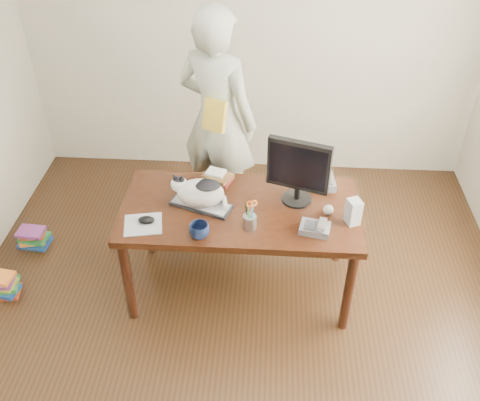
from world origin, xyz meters
The scene contains 18 objects.
room centered at (0.00, 0.00, 1.35)m, with size 4.50×4.50×4.50m.
desk centered at (0.00, 0.68, 0.60)m, with size 1.60×0.80×0.75m.
keyboard centered at (-0.26, 0.60, 0.76)m, with size 0.45×0.29×0.03m.
cat centered at (-0.28, 0.60, 0.87)m, with size 0.41×0.29×0.23m.
monitor centered at (0.37, 0.69, 1.02)m, with size 0.41×0.26×0.47m.
pen_cup centered at (0.07, 0.40, 0.81)m, with size 0.11×0.11×0.22m.
mousepad centered at (-0.62, 0.38, 0.75)m, with size 0.28×0.26×0.01m.
mouse centered at (-0.60, 0.40, 0.77)m, with size 0.12×0.09×0.04m.
coffee_mug centered at (-0.24, 0.29, 0.80)m, with size 0.13×0.13×0.10m, color black.
phone centered at (0.49, 0.39, 0.78)m, with size 0.21×0.17×0.09m.
speaker centered at (0.73, 0.49, 0.84)m, with size 0.11×0.11×0.18m.
baseball centered at (0.58, 0.57, 0.78)m, with size 0.07×0.07×0.07m.
book_stack centered at (-0.18, 0.90, 0.78)m, with size 0.24×0.22×0.08m.
calculator centered at (0.57, 0.90, 0.78)m, with size 0.17×0.21×0.06m.
person centered at (-0.24, 1.48, 0.92)m, with size 0.67×0.44×1.83m, color silver.
held_book centered at (-0.24, 1.31, 1.05)m, with size 0.20×0.17×0.24m.
book_pile_a centered at (-1.75, 0.40, 0.09)m, with size 0.27×0.22×0.18m.
book_pile_b centered at (-1.72, 0.95, 0.07)m, with size 0.26×0.20×0.15m.
Camera 1 is at (0.18, -2.20, 2.99)m, focal length 40.00 mm.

